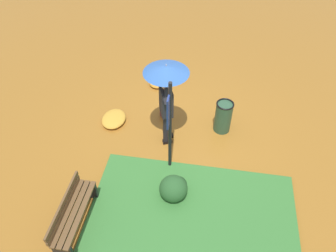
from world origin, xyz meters
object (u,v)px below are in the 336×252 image
Objects in this scene: person_with_umbrella at (166,86)px; park_bench at (73,214)px; handbag at (165,114)px; info_sign_post at (170,118)px; trash_bin at (223,117)px.

park_bench is (-2.54, 1.30, -1.15)m from person_with_umbrella.
park_bench is at bearing 160.14° from handbag.
trash_bin is at bearing -39.04° from info_sign_post.
person_with_umbrella is 0.89× the size of info_sign_post.
info_sign_post is 6.22× the size of handbag.
info_sign_post reaches higher than handbag.
park_bench is at bearing 138.17° from info_sign_post.
person_with_umbrella is 0.88m from info_sign_post.
handbag is (1.51, 0.36, -1.32)m from info_sign_post.
trash_bin is at bearing -40.63° from park_bench.
park_bench is (-1.69, 1.51, -1.04)m from info_sign_post.
person_with_umbrella is 1.58m from handbag.
person_with_umbrella reaches higher than trash_bin.
trash_bin is (3.03, -2.60, 0.02)m from park_bench.
park_bench reaches higher than handbag.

